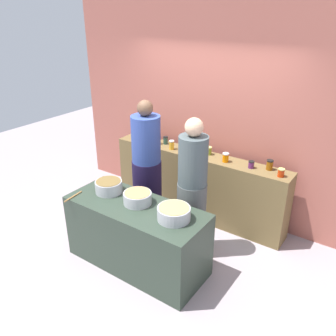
# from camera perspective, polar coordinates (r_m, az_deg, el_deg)

# --- Properties ---
(ground) EXTENTS (12.00, 12.00, 0.00)m
(ground) POSITION_cam_1_polar(r_m,az_deg,el_deg) (4.70, -2.51, -13.20)
(ground) COLOR #9D9096
(storefront_wall) EXTENTS (4.80, 0.12, 3.00)m
(storefront_wall) POSITION_cam_1_polar(r_m,az_deg,el_deg) (5.12, 7.15, 8.83)
(storefront_wall) COLOR #A75A4D
(storefront_wall) RESTS_ON ground
(display_shelf) EXTENTS (2.70, 0.36, 0.99)m
(display_shelf) POSITION_cam_1_polar(r_m,az_deg,el_deg) (5.21, 4.73, -2.71)
(display_shelf) COLOR brown
(display_shelf) RESTS_ON ground
(prep_table) EXTENTS (1.70, 0.70, 0.82)m
(prep_table) POSITION_cam_1_polar(r_m,az_deg,el_deg) (4.27, -5.09, -10.84)
(prep_table) COLOR #2C3A2E
(prep_table) RESTS_ON ground
(preserve_jar_0) EXTENTS (0.07, 0.07, 0.13)m
(preserve_jar_0) POSITION_cam_1_polar(r_m,az_deg,el_deg) (5.59, -4.83, 5.50)
(preserve_jar_0) COLOR #99481E
(preserve_jar_0) RESTS_ON display_shelf
(preserve_jar_1) EXTENTS (0.07, 0.07, 0.10)m
(preserve_jar_1) POSITION_cam_1_polar(r_m,az_deg,el_deg) (5.50, -4.27, 5.05)
(preserve_jar_1) COLOR #D06A05
(preserve_jar_1) RESTS_ON display_shelf
(preserve_jar_2) EXTENTS (0.08, 0.08, 0.12)m
(preserve_jar_2) POSITION_cam_1_polar(r_m,az_deg,el_deg) (5.47, -2.92, 5.04)
(preserve_jar_2) COLOR #234A35
(preserve_jar_2) RESTS_ON display_shelf
(preserve_jar_3) EXTENTS (0.08, 0.08, 0.12)m
(preserve_jar_3) POSITION_cam_1_polar(r_m,az_deg,el_deg) (5.33, -1.79, 4.53)
(preserve_jar_3) COLOR #CD7A07
(preserve_jar_3) RESTS_ON display_shelf
(preserve_jar_4) EXTENTS (0.07, 0.07, 0.12)m
(preserve_jar_4) POSITION_cam_1_polar(r_m,az_deg,el_deg) (5.33, -0.40, 4.55)
(preserve_jar_4) COLOR #29473B
(preserve_jar_4) RESTS_ON display_shelf
(preserve_jar_5) EXTENTS (0.07, 0.07, 0.14)m
(preserve_jar_5) POSITION_cam_1_polar(r_m,az_deg,el_deg) (5.12, 0.60, 3.79)
(preserve_jar_5) COLOR gold
(preserve_jar_5) RESTS_ON display_shelf
(preserve_jar_6) EXTENTS (0.09, 0.09, 0.13)m
(preserve_jar_6) POSITION_cam_1_polar(r_m,az_deg,el_deg) (5.12, 3.46, 3.68)
(preserve_jar_6) COLOR #DF5C1A
(preserve_jar_6) RESTS_ON display_shelf
(preserve_jar_7) EXTENTS (0.08, 0.08, 0.10)m
(preserve_jar_7) POSITION_cam_1_polar(r_m,az_deg,el_deg) (5.01, 4.15, 2.98)
(preserve_jar_7) COLOR brown
(preserve_jar_7) RESTS_ON display_shelf
(preserve_jar_8) EXTENTS (0.09, 0.09, 0.12)m
(preserve_jar_8) POSITION_cam_1_polar(r_m,az_deg,el_deg) (4.97, 6.63, 2.82)
(preserve_jar_8) COLOR olive
(preserve_jar_8) RESTS_ON display_shelf
(preserve_jar_9) EXTENTS (0.09, 0.09, 0.13)m
(preserve_jar_9) POSITION_cam_1_polar(r_m,az_deg,el_deg) (4.76, 9.36, 1.70)
(preserve_jar_9) COLOR orange
(preserve_jar_9) RESTS_ON display_shelf
(preserve_jar_10) EXTENTS (0.08, 0.08, 0.10)m
(preserve_jar_10) POSITION_cam_1_polar(r_m,az_deg,el_deg) (4.65, 13.40, 0.55)
(preserve_jar_10) COLOR #5A2156
(preserve_jar_10) RESTS_ON display_shelf
(preserve_jar_11) EXTENTS (0.09, 0.09, 0.13)m
(preserve_jar_11) POSITION_cam_1_polar(r_m,az_deg,el_deg) (4.65, 16.22, 0.49)
(preserve_jar_11) COLOR #87490C
(preserve_jar_11) RESTS_ON display_shelf
(preserve_jar_12) EXTENTS (0.08, 0.08, 0.11)m
(preserve_jar_12) POSITION_cam_1_polar(r_m,az_deg,el_deg) (4.51, 17.93, -0.72)
(preserve_jar_12) COLOR red
(preserve_jar_12) RESTS_ON display_shelf
(cooking_pot_left) EXTENTS (0.33, 0.33, 0.15)m
(cooking_pot_left) POSITION_cam_1_polar(r_m,az_deg,el_deg) (4.34, -9.62, -2.99)
(cooking_pot_left) COLOR #B7B7BC
(cooking_pot_left) RESTS_ON prep_table
(cooking_pot_center) EXTENTS (0.33, 0.33, 0.14)m
(cooking_pot_center) POSITION_cam_1_polar(r_m,az_deg,el_deg) (4.06, -4.99, -4.86)
(cooking_pot_center) COLOR #B7B7BC
(cooking_pot_center) RESTS_ON prep_table
(cooking_pot_right) EXTENTS (0.36, 0.36, 0.15)m
(cooking_pot_right) POSITION_cam_1_polar(r_m,az_deg,el_deg) (3.75, 0.96, -7.39)
(cooking_pot_right) COLOR #B7B7BC
(cooking_pot_right) RESTS_ON prep_table
(wooden_spoon) EXTENTS (0.05, 0.29, 0.02)m
(wooden_spoon) POSITION_cam_1_polar(r_m,az_deg,el_deg) (4.34, -15.19, -4.50)
(wooden_spoon) COLOR #9E703D
(wooden_spoon) RESTS_ON prep_table
(cook_with_tongs) EXTENTS (0.40, 0.40, 1.84)m
(cook_with_tongs) POSITION_cam_1_polar(r_m,az_deg,el_deg) (4.76, -3.46, -0.88)
(cook_with_tongs) COLOR #1C1334
(cook_with_tongs) RESTS_ON ground
(cook_in_cap) EXTENTS (0.36, 0.36, 1.79)m
(cook_in_cap) POSITION_cam_1_polar(r_m,az_deg,el_deg) (4.25, 3.91, -4.51)
(cook_in_cap) COLOR #4E5151
(cook_in_cap) RESTS_ON ground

